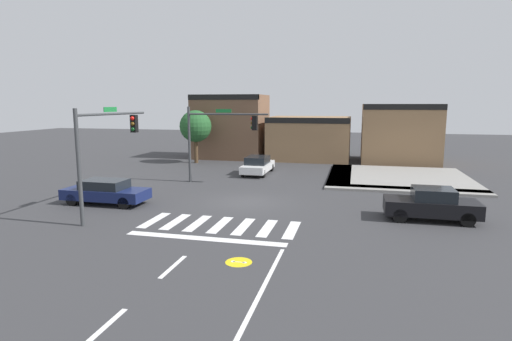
# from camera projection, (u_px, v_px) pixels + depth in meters

# --- Properties ---
(ground_plane) EXTENTS (120.00, 120.00, 0.00)m
(ground_plane) POSITION_uv_depth(u_px,v_px,m) (246.00, 202.00, 23.00)
(ground_plane) COLOR #353538
(crosswalk_near) EXTENTS (7.01, 2.62, 0.01)m
(crosswalk_near) POSITION_uv_depth(u_px,v_px,m) (220.00, 225.00, 18.68)
(crosswalk_near) COLOR silver
(crosswalk_near) RESTS_ON ground_plane
(lane_markings) EXTENTS (6.80, 20.25, 0.01)m
(lane_markings) POSITION_uv_depth(u_px,v_px,m) (171.00, 305.00, 11.20)
(lane_markings) COLOR white
(lane_markings) RESTS_ON ground_plane
(bike_detector_marking) EXTENTS (0.93, 0.93, 0.01)m
(bike_detector_marking) POSITION_uv_depth(u_px,v_px,m) (239.00, 262.00, 14.27)
(bike_detector_marking) COLOR yellow
(bike_detector_marking) RESTS_ON ground_plane
(curb_corner_northeast) EXTENTS (10.00, 10.60, 0.15)m
(curb_corner_northeast) POSITION_uv_depth(u_px,v_px,m) (392.00, 178.00, 30.07)
(curb_corner_northeast) COLOR gray
(curb_corner_northeast) RESTS_ON ground_plane
(storefront_row) EXTENTS (23.21, 6.41, 6.31)m
(storefront_row) POSITION_uv_depth(u_px,v_px,m) (312.00, 132.00, 40.38)
(storefront_row) COLOR brown
(storefront_row) RESTS_ON ground_plane
(traffic_signal_southwest) EXTENTS (0.32, 5.98, 5.26)m
(traffic_signal_southwest) POSITION_uv_depth(u_px,v_px,m) (108.00, 139.00, 20.14)
(traffic_signal_southwest) COLOR #383A3D
(traffic_signal_southwest) RESTS_ON ground_plane
(traffic_signal_northwest) EXTENTS (5.67, 0.32, 5.23)m
(traffic_signal_northwest) POSITION_uv_depth(u_px,v_px,m) (219.00, 131.00, 27.95)
(traffic_signal_northwest) COLOR #383A3D
(traffic_signal_northwest) RESTS_ON ground_plane
(car_white) EXTENTS (1.78, 4.61, 1.39)m
(car_white) POSITION_uv_depth(u_px,v_px,m) (258.00, 165.00, 32.21)
(car_white) COLOR white
(car_white) RESTS_ON ground_plane
(car_black) EXTENTS (4.21, 1.82, 1.54)m
(car_black) POSITION_uv_depth(u_px,v_px,m) (431.00, 204.00, 19.34)
(car_black) COLOR black
(car_black) RESTS_ON ground_plane
(car_navy) EXTENTS (4.59, 1.78, 1.34)m
(car_navy) POSITION_uv_depth(u_px,v_px,m) (106.00, 191.00, 22.49)
(car_navy) COLOR #141E4C
(car_navy) RESTS_ON ground_plane
(roadside_tree) EXTENTS (2.92, 2.92, 4.86)m
(roadside_tree) POSITION_uv_depth(u_px,v_px,m) (196.00, 126.00, 37.87)
(roadside_tree) COLOR #4C3823
(roadside_tree) RESTS_ON ground_plane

